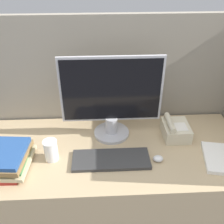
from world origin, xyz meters
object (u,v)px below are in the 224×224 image
keyboard (111,160)px  mouse (158,159)px  coffee_cup (51,150)px  book_stack (6,159)px  desk_telephone (175,130)px  monitor (111,99)px

keyboard → mouse: size_ratio=7.51×
coffee_cup → book_stack: coffee_cup is taller
keyboard → coffee_cup: size_ratio=3.44×
desk_telephone → monitor: bearing=173.9°
monitor → book_stack: monitor is taller
coffee_cup → book_stack: (-0.23, -0.05, -0.01)m
monitor → desk_telephone: monitor is taller
coffee_cup → desk_telephone: (0.75, 0.17, -0.02)m
book_stack → coffee_cup: bearing=11.5°
keyboard → coffee_cup: coffee_cup is taller
coffee_cup → desk_telephone: 0.77m
mouse → desk_telephone: 0.27m
keyboard → book_stack: (-0.57, -0.01, 0.05)m
coffee_cup → book_stack: bearing=-168.5°
keyboard → book_stack: 0.57m
monitor → keyboard: size_ratio=1.39×
monitor → book_stack: bearing=-155.7°
monitor → coffee_cup: monitor is taller
desk_telephone → coffee_cup: bearing=-167.0°
monitor → desk_telephone: bearing=-6.1°
coffee_cup → book_stack: 0.24m
mouse → book_stack: 0.83m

